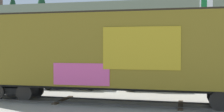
# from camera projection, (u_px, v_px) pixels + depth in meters

# --- Properties ---
(ground_plane) EXTENTS (260.00, 260.00, 0.00)m
(ground_plane) POSITION_uv_depth(u_px,v_px,m) (116.00, 103.00, 16.11)
(ground_plane) COLOR gray
(track) EXTENTS (60.01, 2.70, 0.08)m
(track) POSITION_uv_depth(u_px,v_px,m) (105.00, 102.00, 16.25)
(track) COLOR #4C4742
(track) RESTS_ON ground_plane
(freight_car) EXTENTS (16.85, 2.89, 4.95)m
(freight_car) POSITION_uv_depth(u_px,v_px,m) (117.00, 51.00, 16.00)
(freight_car) COLOR olive
(freight_car) RESTS_ON ground_plane
(flagpole) EXTENTS (1.21, 0.61, 7.62)m
(flagpole) POSITION_uv_depth(u_px,v_px,m) (202.00, 28.00, 27.85)
(flagpole) COLOR silver
(flagpole) RESTS_ON ground_plane
(hillside) EXTENTS (157.77, 36.80, 17.17)m
(hillside) POSITION_uv_depth(u_px,v_px,m) (170.00, 34.00, 76.14)
(hillside) COLOR slate
(hillside) RESTS_ON ground_plane
(parked_car_blue) EXTENTS (4.63, 2.30, 1.63)m
(parked_car_blue) POSITION_uv_depth(u_px,v_px,m) (72.00, 77.00, 21.61)
(parked_car_blue) COLOR navy
(parked_car_blue) RESTS_ON ground_plane
(parked_car_silver) EXTENTS (4.91, 2.37, 1.61)m
(parked_car_silver) POSITION_uv_depth(u_px,v_px,m) (155.00, 79.00, 20.88)
(parked_car_silver) COLOR #B7BABF
(parked_car_silver) RESTS_ON ground_plane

